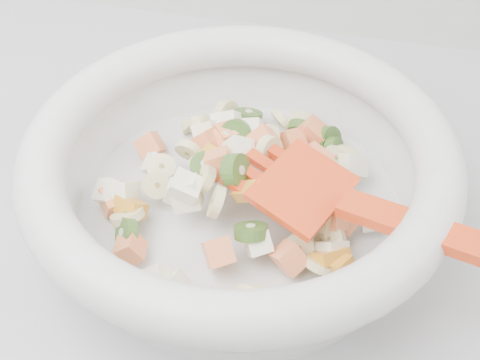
# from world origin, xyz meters

# --- Properties ---
(mixing_bowl) EXTENTS (0.48, 0.35, 0.12)m
(mixing_bowl) POSITION_xyz_m (-0.05, 1.42, 0.95)
(mixing_bowl) COLOR silver
(mixing_bowl) RESTS_ON counter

